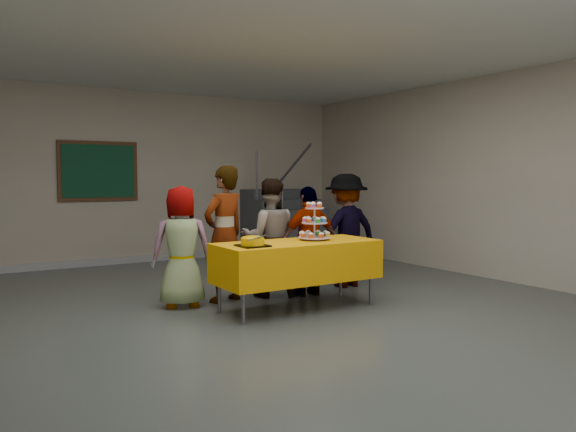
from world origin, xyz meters
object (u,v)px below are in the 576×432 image
bake_table (297,260)px  schoolchild_c (269,238)px  schoolchild_d (310,241)px  bear_cake (253,241)px  schoolchild_a (182,247)px  staircase (292,231)px  schoolchild_e (346,230)px  schoolchild_b (224,234)px  noticeboard (99,171)px  cupcake_stand (314,224)px

bake_table → schoolchild_c: bearing=84.8°
schoolchild_c → schoolchild_d: schoolchild_c is taller
bear_cake → schoolchild_d: 1.33m
schoolchild_a → staircase: size_ratio=0.58×
bake_table → schoolchild_e: 1.50m
bear_cake → schoolchild_b: schoolchild_b is taller
bake_table → schoolchild_b: bearing=124.2°
noticeboard → cupcake_stand: bearing=-71.9°
bear_cake → schoolchild_d: (1.16, 0.64, -0.14)m
bake_table → staircase: bearing=58.5°
schoolchild_d → staircase: (1.64, 3.01, -0.20)m
cupcake_stand → bake_table: bearing=-170.8°
schoolchild_a → schoolchild_b: (0.54, -0.00, 0.12)m
cupcake_stand → schoolchild_a: (-1.34, 0.75, -0.25)m
cupcake_stand → bear_cake: (-0.91, -0.17, -0.12)m
bear_cake → schoolchild_c: size_ratio=0.24×
schoolchild_b → schoolchild_e: schoolchild_b is taller
noticeboard → staircase: bearing=-14.2°
cupcake_stand → bear_cake: cupcake_stand is taller
cupcake_stand → schoolchild_b: bearing=137.1°
schoolchild_a → schoolchild_c: schoolchild_c is taller
schoolchild_b → staircase: (2.70, 2.74, -0.33)m
schoolchild_a → schoolchild_b: bearing=-163.7°
staircase → schoolchild_b: bearing=-134.6°
schoolchild_d → schoolchild_b: bearing=-10.8°
bear_cake → schoolchild_c: 1.13m
cupcake_stand → noticeboard: noticeboard is taller
bake_table → schoolchild_d: schoolchild_d is taller
schoolchild_d → schoolchild_e: size_ratio=0.90×
schoolchild_d → cupcake_stand: bearing=65.3°
schoolchild_c → schoolchild_e: size_ratio=0.96×
cupcake_stand → staircase: (1.90, 3.48, -0.46)m
staircase → cupcake_stand: bearing=-118.6°
bear_cake → schoolchild_d: bearing=29.0°
schoolchild_c → bear_cake: bearing=75.1°
bake_table → schoolchild_d: bearing=44.9°
bear_cake → schoolchild_e: 2.11m
bake_table → schoolchild_d: size_ratio=1.36×
bake_table → schoolchild_a: (-1.08, 0.79, 0.15)m
bake_table → schoolchild_a: bearing=143.8°
schoolchild_b → bake_table: bearing=106.4°
cupcake_stand → bear_cake: size_ratio=1.24×
schoolchild_c → schoolchild_a: bearing=22.3°
schoolchild_b → noticeboard: (-0.61, 3.57, 0.78)m
staircase → schoolchild_e: bearing=-107.7°
bear_cake → schoolchild_d: size_ratio=0.26×
cupcake_stand → schoolchild_d: 0.60m
schoolchild_a → schoolchild_e: 2.36m
bear_cake → schoolchild_b: (0.10, 0.91, -0.01)m
bake_table → staircase: 4.14m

